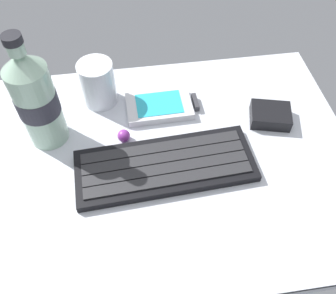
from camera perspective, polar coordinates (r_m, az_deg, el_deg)
The scene contains 7 objects.
ground_plane at distance 61.99cm, azimuth 0.03°, elevation -2.43°, with size 64.00×48.00×2.80cm.
keyboard at distance 59.42cm, azimuth -0.46°, elevation -2.93°, with size 29.53×12.50×1.70cm.
handheld_device at distance 68.20cm, azimuth -0.85°, elevation 6.46°, with size 12.91×7.83×1.50cm.
juice_cup at distance 68.82cm, azimuth -10.90°, elevation 9.54°, with size 6.40×6.40×8.50cm.
water_bottle at distance 61.26cm, azimuth -19.96°, elevation 7.03°, with size 6.73×6.73×20.80cm.
charger_block at distance 68.44cm, azimuth 15.71°, elevation 4.80°, with size 7.00×5.60×2.40cm, color black.
trackball_mouse at distance 63.34cm, azimuth -6.94°, elevation 1.76°, with size 2.20×2.20×2.20cm, color purple.
Camera 1 is at (-5.20, -35.78, 49.53)cm, focal length 38.95 mm.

